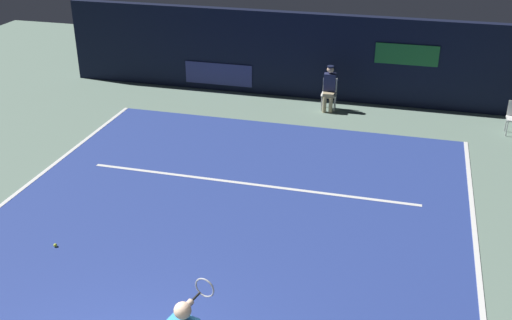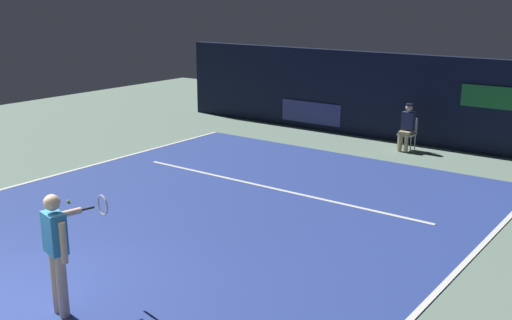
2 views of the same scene
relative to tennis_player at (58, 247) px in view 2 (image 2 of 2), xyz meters
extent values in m
plane|color=slate|center=(-0.93, 4.28, -0.99)|extent=(30.03, 30.03, 0.00)
cube|color=navy|center=(-0.93, 4.28, -0.98)|extent=(9.74, 11.44, 0.01)
cube|color=white|center=(3.89, 4.28, -0.97)|extent=(0.10, 11.44, 0.01)
cube|color=white|center=(-5.75, 4.28, -0.97)|extent=(0.10, 11.44, 0.01)
cube|color=white|center=(-0.93, 6.28, -0.97)|extent=(7.60, 0.10, 0.01)
cube|color=black|center=(-0.93, 12.42, 0.31)|extent=(15.28, 0.30, 2.60)
cube|color=navy|center=(-3.61, 12.26, -0.44)|extent=(2.20, 0.04, 0.70)
cube|color=#1E6B2D|center=(2.12, 12.26, 0.61)|extent=(1.80, 0.04, 0.60)
cylinder|color=beige|center=(0.09, -0.05, -0.53)|extent=(0.14, 0.14, 0.92)
cylinder|color=beige|center=(-0.10, -0.01, -0.53)|extent=(0.14, 0.14, 0.92)
cube|color=#338CD1|center=(0.00, -0.03, 0.21)|extent=(0.40, 0.30, 0.56)
sphere|color=beige|center=(0.00, -0.03, 0.63)|extent=(0.22, 0.22, 0.22)
cylinder|color=beige|center=(-0.15, 0.23, 0.36)|extent=(0.20, 0.51, 0.09)
cylinder|color=beige|center=(0.22, -0.06, 0.13)|extent=(0.09, 0.09, 0.56)
cylinder|color=black|center=(-0.08, 0.52, 0.36)|extent=(0.10, 0.30, 0.03)
torus|color=#B2B2B7|center=(-0.02, 0.80, 0.36)|extent=(0.30, 0.09, 0.30)
cube|color=white|center=(0.05, 11.47, -0.53)|extent=(0.46, 0.42, 0.04)
cube|color=white|center=(0.04, 11.67, -0.30)|extent=(0.42, 0.05, 0.42)
cylinder|color=#B2B2B7|center=(-0.13, 11.29, -0.76)|extent=(0.03, 0.03, 0.46)
cylinder|color=#B2B2B7|center=(0.24, 11.31, -0.76)|extent=(0.03, 0.03, 0.46)
cylinder|color=#B2B2B7|center=(-0.15, 11.63, -0.76)|extent=(0.03, 0.03, 0.46)
cylinder|color=#B2B2B7|center=(0.23, 11.65, -0.76)|extent=(0.03, 0.03, 0.46)
cube|color=tan|center=(0.05, 11.39, -0.49)|extent=(0.34, 0.41, 0.14)
cylinder|color=tan|center=(-0.03, 11.21, -0.76)|extent=(0.11, 0.11, 0.46)
cylinder|color=tan|center=(0.15, 11.22, -0.76)|extent=(0.11, 0.11, 0.46)
cube|color=#23284C|center=(0.05, 11.51, -0.16)|extent=(0.35, 0.24, 0.52)
sphere|color=#DBAD89|center=(0.05, 11.51, 0.22)|extent=(0.20, 0.20, 0.20)
cylinder|color=#141933|center=(0.05, 11.51, 0.31)|extent=(0.19, 0.19, 0.04)
sphere|color=#CCE033|center=(-3.79, 2.90, -0.94)|extent=(0.07, 0.07, 0.07)
camera|label=1|loc=(2.40, -5.53, 5.50)|focal=43.10mm
camera|label=2|loc=(6.59, -4.43, 3.23)|focal=42.60mm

